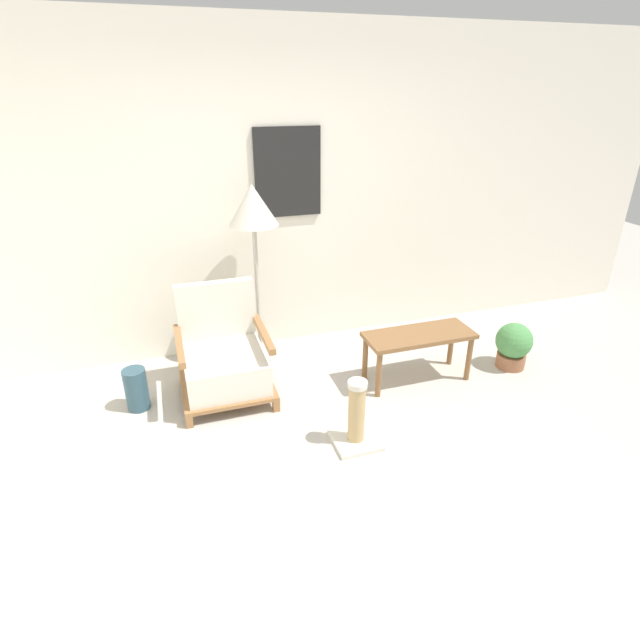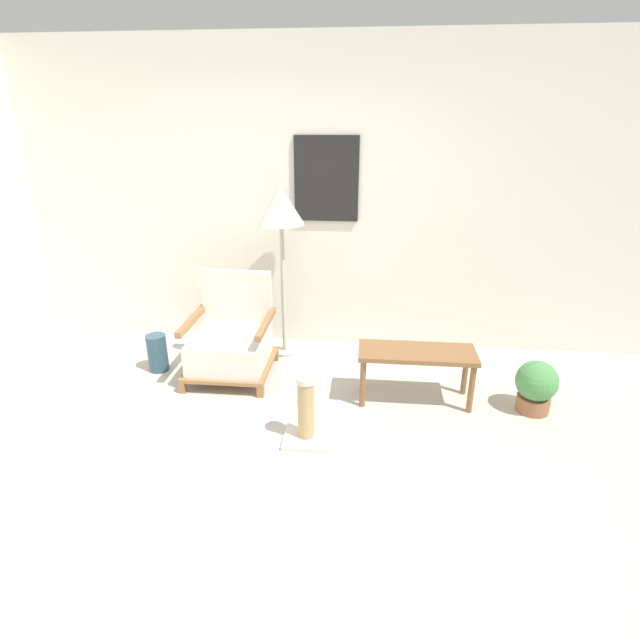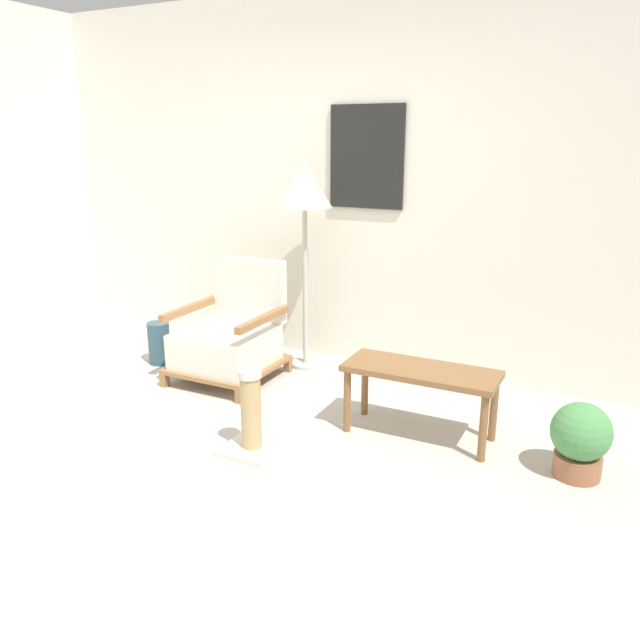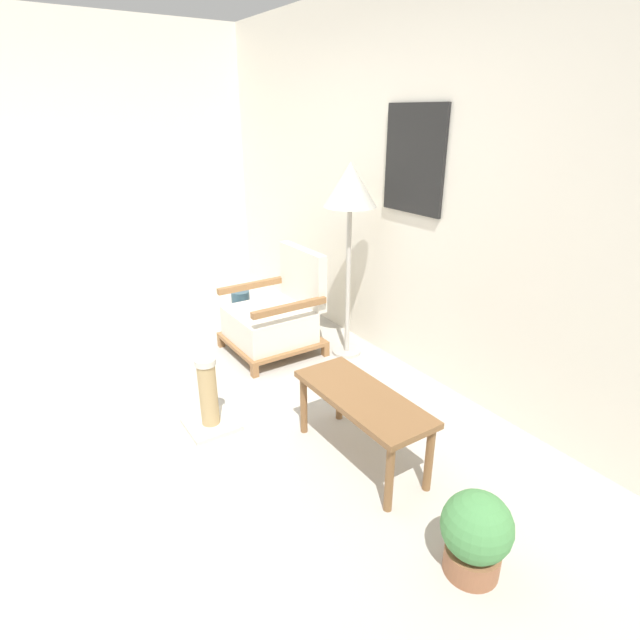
# 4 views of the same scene
# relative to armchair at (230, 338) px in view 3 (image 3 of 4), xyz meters

# --- Properties ---
(ground_plane) EXTENTS (14.00, 14.00, 0.00)m
(ground_plane) POSITION_rel_armchair_xyz_m (0.56, -1.34, -0.30)
(ground_plane) COLOR #B7B2A8
(wall_back) EXTENTS (8.00, 0.09, 2.70)m
(wall_back) POSITION_rel_armchair_xyz_m (0.56, 0.77, 1.05)
(wall_back) COLOR silver
(wall_back) RESTS_ON ground_plane
(armchair) EXTENTS (0.68, 0.69, 0.83)m
(armchair) POSITION_rel_armchair_xyz_m (0.00, 0.00, 0.00)
(armchair) COLOR olive
(armchair) RESTS_ON ground_plane
(floor_lamp) EXTENTS (0.40, 0.40, 1.52)m
(floor_lamp) POSITION_rel_armchair_xyz_m (0.37, 0.46, 1.01)
(floor_lamp) COLOR #B7B2A8
(floor_lamp) RESTS_ON ground_plane
(coffee_table) EXTENTS (0.88, 0.35, 0.42)m
(coffee_table) POSITION_rel_armchair_xyz_m (1.52, -0.28, 0.06)
(coffee_table) COLOR brown
(coffee_table) RESTS_ON ground_plane
(vase) EXTENTS (0.17, 0.17, 0.33)m
(vase) POSITION_rel_armchair_xyz_m (-0.66, -0.01, -0.14)
(vase) COLOR #2D4C5B
(vase) RESTS_ON ground_plane
(potted_plant) EXTENTS (0.30, 0.30, 0.40)m
(potted_plant) POSITION_rel_armchair_xyz_m (2.39, -0.35, -0.09)
(potted_plant) COLOR #935B3D
(potted_plant) RESTS_ON ground_plane
(scratching_post) EXTENTS (0.30, 0.30, 0.48)m
(scratching_post) POSITION_rel_armchair_xyz_m (0.75, -0.88, -0.11)
(scratching_post) COLOR beige
(scratching_post) RESTS_ON ground_plane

